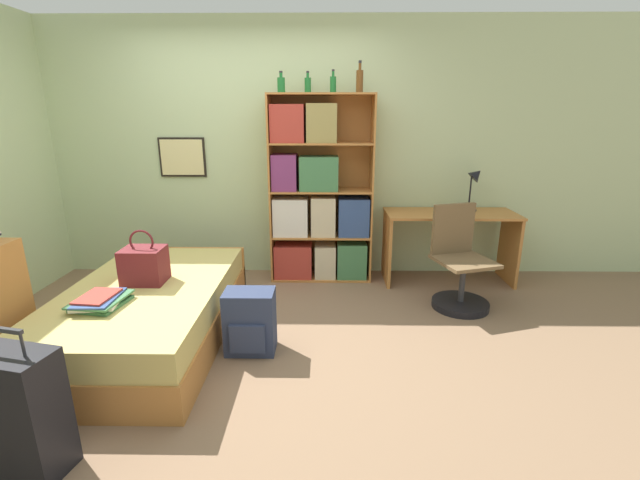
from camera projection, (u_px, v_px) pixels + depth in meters
ground_plane at (233, 340)px, 3.31m from camera, size 14.00×14.00×0.00m
wall_back at (257, 152)px, 4.45m from camera, size 10.00×0.09×2.60m
bed at (150, 312)px, 3.27m from camera, size 1.12×1.93×0.45m
handbag at (144, 265)px, 3.21m from camera, size 0.30×0.25×0.41m
book_stack_on_bed at (100, 301)px, 2.84m from camera, size 0.33×0.38×0.08m
suitcase at (18, 413)px, 2.02m from camera, size 0.45×0.31×0.77m
bookcase at (316, 201)px, 4.35m from camera, size 1.03×0.35×1.87m
bottle_green at (281, 85)px, 4.00m from camera, size 0.07×0.07×0.19m
bottle_brown at (308, 85)px, 4.08m from camera, size 0.06×0.06×0.20m
bottle_clear at (333, 84)px, 4.04m from camera, size 0.06×0.06×0.21m
bottle_blue at (360, 81)px, 3.98m from camera, size 0.07×0.07×0.28m
desk at (449, 233)px, 4.34m from camera, size 1.30×0.53×0.73m
desk_lamp at (475, 181)px, 4.28m from camera, size 0.21×0.16×0.45m
desk_chair at (459, 276)px, 3.83m from camera, size 0.57×0.57×0.91m
backpack at (250, 322)px, 3.09m from camera, size 0.36×0.26×0.47m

